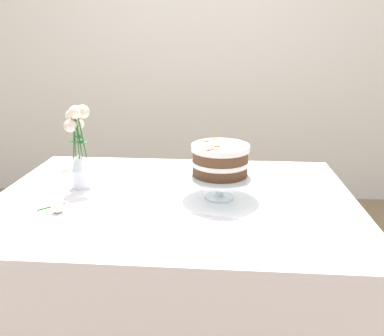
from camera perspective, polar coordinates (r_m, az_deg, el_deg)
back_wall at (r=3.32m, az=1.43°, el=19.49°), size 7.00×0.08×2.80m
dining_table at (r=1.55m, az=-2.69°, el=-7.67°), size 1.40×1.00×0.74m
linen_napkin at (r=1.51m, az=3.98°, el=-4.46°), size 0.38×0.38×0.00m
cake_stand at (r=1.48m, az=4.05°, el=-1.55°), size 0.29×0.29×0.10m
layer_cake at (r=1.46m, az=4.11°, el=1.24°), size 0.22×0.22×0.12m
flower_vase at (r=1.65m, az=-16.18°, el=2.53°), size 0.10×0.09×0.34m
fallen_rose at (r=1.47m, az=-19.01°, el=-5.35°), size 0.10×0.10×0.04m
loose_petal_0 at (r=1.91m, az=-17.99°, el=-0.42°), size 0.04×0.05×0.01m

